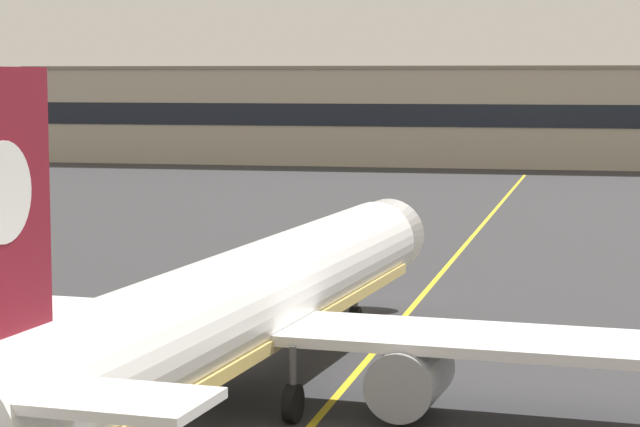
# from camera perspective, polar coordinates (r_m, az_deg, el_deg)

# --- Properties ---
(taxiway_centreline) EXTENTS (2.22, 179.99, 0.01)m
(taxiway_centreline) POSITION_cam_1_polar(r_m,az_deg,el_deg) (60.78, 3.66, -4.70)
(taxiway_centreline) COLOR yellow
(taxiway_centreline) RESTS_ON ground
(airliner_foreground) EXTENTS (32.31, 41.52, 11.65)m
(airliner_foreground) POSITION_cam_1_polar(r_m,az_deg,el_deg) (44.88, -3.61, -4.22)
(airliner_foreground) COLOR white
(airliner_foreground) RESTS_ON ground
(safety_cone_by_nose_gear) EXTENTS (0.44, 0.44, 0.55)m
(safety_cone_by_nose_gear) POSITION_cam_1_polar(r_m,az_deg,el_deg) (60.29, 0.30, -4.54)
(safety_cone_by_nose_gear) COLOR orange
(safety_cone_by_nose_gear) RESTS_ON ground
(terminal_building) EXTENTS (119.69, 12.40, 12.59)m
(terminal_building) POSITION_cam_1_polar(r_m,az_deg,el_deg) (164.18, 7.20, 4.32)
(terminal_building) COLOR #B2A893
(terminal_building) RESTS_ON ground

